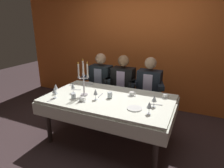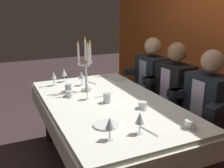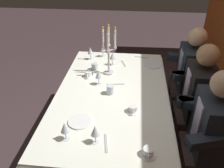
{
  "view_description": "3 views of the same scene",
  "coord_description": "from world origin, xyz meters",
  "px_view_note": "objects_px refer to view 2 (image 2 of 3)",
  "views": [
    {
      "loc": [
        1.17,
        -2.43,
        1.83
      ],
      "look_at": [
        0.02,
        0.08,
        0.93
      ],
      "focal_mm": 30.9,
      "sensor_mm": 36.0,
      "label": 1
    },
    {
      "loc": [
        2.17,
        -0.94,
        1.63
      ],
      "look_at": [
        0.09,
        0.01,
        0.94
      ],
      "focal_mm": 42.22,
      "sensor_mm": 36.0,
      "label": 2
    },
    {
      "loc": [
        1.97,
        0.2,
        2.05
      ],
      "look_at": [
        0.2,
        0.02,
        0.96
      ],
      "focal_mm": 38.04,
      "sensor_mm": 36.0,
      "label": 3
    }
  ],
  "objects_px": {
    "dining_table": "(107,113)",
    "wine_glass_0": "(82,76)",
    "water_tumbler_0": "(68,88)",
    "coffee_cup_2": "(143,105)",
    "water_tumbler_1": "(107,98)",
    "seated_diner_1": "(175,87)",
    "wine_glass_1": "(110,124)",
    "coffee_cup_1": "(69,94)",
    "dinner_plate_0": "(119,79)",
    "seated_diner_2": "(208,102)",
    "candelabra": "(86,68)",
    "dinner_plate_1": "(106,125)",
    "wine_glass_5": "(64,73)",
    "wine_glass_3": "(87,88)",
    "seated_diner_0": "(152,77)",
    "coffee_cup_0": "(190,125)",
    "wine_glass_4": "(53,76)",
    "wine_glass_2": "(140,118)"
  },
  "relations": [
    {
      "from": "wine_glass_5",
      "to": "seated_diner_1",
      "type": "height_order",
      "value": "seated_diner_1"
    },
    {
      "from": "seated_diner_0",
      "to": "seated_diner_1",
      "type": "distance_m",
      "value": 0.48
    },
    {
      "from": "wine_glass_3",
      "to": "wine_glass_2",
      "type": "bearing_deg",
      "value": 7.02
    },
    {
      "from": "dinner_plate_0",
      "to": "dinner_plate_1",
      "type": "bearing_deg",
      "value": -30.24
    },
    {
      "from": "wine_glass_0",
      "to": "seated_diner_0",
      "type": "height_order",
      "value": "seated_diner_0"
    },
    {
      "from": "wine_glass_2",
      "to": "seated_diner_1",
      "type": "height_order",
      "value": "seated_diner_1"
    },
    {
      "from": "candelabra",
      "to": "wine_glass_1",
      "type": "xyz_separation_m",
      "value": [
        1.07,
        -0.21,
        -0.14
      ]
    },
    {
      "from": "dinner_plate_0",
      "to": "dinner_plate_1",
      "type": "height_order",
      "value": "same"
    },
    {
      "from": "dinner_plate_0",
      "to": "seated_diner_2",
      "type": "xyz_separation_m",
      "value": [
        1.03,
        0.46,
        -0.01
      ]
    },
    {
      "from": "water_tumbler_1",
      "to": "coffee_cup_1",
      "type": "distance_m",
      "value": 0.42
    },
    {
      "from": "wine_glass_5",
      "to": "seated_diner_2",
      "type": "xyz_separation_m",
      "value": [
        1.22,
        1.09,
        -0.12
      ]
    },
    {
      "from": "dinner_plate_1",
      "to": "seated_diner_1",
      "type": "relative_size",
      "value": 0.16
    },
    {
      "from": "wine_glass_1",
      "to": "dinner_plate_0",
      "type": "bearing_deg",
      "value": 151.71
    },
    {
      "from": "wine_glass_5",
      "to": "seated_diner_1",
      "type": "relative_size",
      "value": 0.13
    },
    {
      "from": "water_tumbler_1",
      "to": "seated_diner_1",
      "type": "height_order",
      "value": "seated_diner_1"
    },
    {
      "from": "wine_glass_1",
      "to": "coffee_cup_2",
      "type": "distance_m",
      "value": 0.64
    },
    {
      "from": "dinner_plate_1",
      "to": "wine_glass_5",
      "type": "height_order",
      "value": "wine_glass_5"
    },
    {
      "from": "candelabra",
      "to": "water_tumbler_1",
      "type": "bearing_deg",
      "value": 8.42
    },
    {
      "from": "dinner_plate_0",
      "to": "water_tumbler_0",
      "type": "bearing_deg",
      "value": -75.69
    },
    {
      "from": "dinner_plate_1",
      "to": "seated_diner_1",
      "type": "xyz_separation_m",
      "value": [
        -0.59,
        1.11,
        -0.01
      ]
    },
    {
      "from": "coffee_cup_2",
      "to": "dinner_plate_1",
      "type": "bearing_deg",
      "value": -66.77
    },
    {
      "from": "candelabra",
      "to": "water_tumbler_1",
      "type": "height_order",
      "value": "candelabra"
    },
    {
      "from": "dining_table",
      "to": "seated_diner_2",
      "type": "bearing_deg",
      "value": 65.72
    },
    {
      "from": "coffee_cup_0",
      "to": "seated_diner_2",
      "type": "bearing_deg",
      "value": 124.51
    },
    {
      "from": "water_tumbler_1",
      "to": "coffee_cup_2",
      "type": "xyz_separation_m",
      "value": [
        0.27,
        0.23,
        -0.02
      ]
    },
    {
      "from": "wine_glass_4",
      "to": "water_tumbler_0",
      "type": "distance_m",
      "value": 0.29
    },
    {
      "from": "water_tumbler_1",
      "to": "candelabra",
      "type": "bearing_deg",
      "value": -171.58
    },
    {
      "from": "wine_glass_4",
      "to": "water_tumbler_0",
      "type": "xyz_separation_m",
      "value": [
        0.27,
        0.09,
        -0.08
      ]
    },
    {
      "from": "wine_glass_0",
      "to": "coffee_cup_1",
      "type": "bearing_deg",
      "value": -36.56
    },
    {
      "from": "seated_diner_1",
      "to": "wine_glass_5",
      "type": "bearing_deg",
      "value": -123.22
    },
    {
      "from": "candelabra",
      "to": "wine_glass_3",
      "type": "height_order",
      "value": "candelabra"
    },
    {
      "from": "dinner_plate_1",
      "to": "coffee_cup_0",
      "type": "bearing_deg",
      "value": 62.05
    },
    {
      "from": "dining_table",
      "to": "seated_diner_0",
      "type": "distance_m",
      "value": 1.07
    },
    {
      "from": "wine_glass_0",
      "to": "water_tumbler_1",
      "type": "height_order",
      "value": "wine_glass_0"
    },
    {
      "from": "water_tumbler_0",
      "to": "coffee_cup_2",
      "type": "height_order",
      "value": "water_tumbler_0"
    },
    {
      "from": "wine_glass_0",
      "to": "water_tumbler_1",
      "type": "distance_m",
      "value": 0.63
    },
    {
      "from": "dinner_plate_0",
      "to": "seated_diner_2",
      "type": "height_order",
      "value": "seated_diner_2"
    },
    {
      "from": "wine_glass_1",
      "to": "water_tumbler_1",
      "type": "xyz_separation_m",
      "value": [
        -0.66,
        0.27,
        -0.07
      ]
    },
    {
      "from": "water_tumbler_1",
      "to": "seated_diner_0",
      "type": "height_order",
      "value": "seated_diner_0"
    },
    {
      "from": "wine_glass_2",
      "to": "water_tumbler_1",
      "type": "height_order",
      "value": "wine_glass_2"
    },
    {
      "from": "wine_glass_3",
      "to": "coffee_cup_0",
      "type": "distance_m",
      "value": 1.04
    },
    {
      "from": "coffee_cup_2",
      "to": "wine_glass_1",
      "type": "bearing_deg",
      "value": -51.67
    },
    {
      "from": "candelabra",
      "to": "seated_diner_1",
      "type": "bearing_deg",
      "value": 74.2
    },
    {
      "from": "water_tumbler_1",
      "to": "coffee_cup_1",
      "type": "bearing_deg",
      "value": -138.38
    },
    {
      "from": "water_tumbler_0",
      "to": "seated_diner_2",
      "type": "bearing_deg",
      "value": 53.04
    },
    {
      "from": "seated_diner_0",
      "to": "coffee_cup_2",
      "type": "bearing_deg",
      "value": -37.1
    },
    {
      "from": "wine_glass_4",
      "to": "seated_diner_2",
      "type": "distance_m",
      "value": 1.67
    },
    {
      "from": "dining_table",
      "to": "wine_glass_0",
      "type": "height_order",
      "value": "wine_glass_0"
    },
    {
      "from": "coffee_cup_2",
      "to": "dining_table",
      "type": "bearing_deg",
      "value": -143.61
    },
    {
      "from": "candelabra",
      "to": "wine_glass_0",
      "type": "height_order",
      "value": "candelabra"
    }
  ]
}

